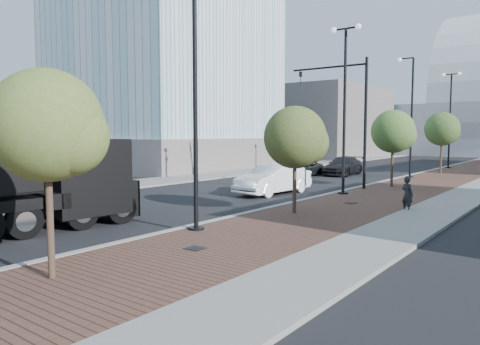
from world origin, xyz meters
The scene contains 20 objects.
sidewalk centered at (3.50, 40.00, 0.06)m, with size 7.00×140.00×0.12m, color #4C2D23.
curb centered at (0.00, 40.00, 0.07)m, with size 0.30×140.00×0.14m, color gray.
west_sidewalk centered at (-13.00, 40.00, 0.06)m, with size 4.00×140.00×0.12m, color slate.
white_sedan centered at (-2.93, 20.32, 0.86)m, with size 1.82×5.21×1.72m, color white.
dark_car_mid centered at (-7.07, 31.29, 0.62)m, with size 2.05×4.45×1.24m, color black.
dark_car_far centered at (-4.90, 34.02, 0.75)m, with size 2.11×5.18×1.50m, color black.
pedestrian centered at (5.14, 18.70, 0.79)m, with size 0.58×0.38×1.58m, color black.
streetlight_1 centered at (0.49, 10.00, 4.34)m, with size 1.44×0.56×9.21m.
streetlight_2 centered at (0.60, 22.00, 4.82)m, with size 1.72×0.56×9.28m.
streetlight_3 centered at (0.49, 34.00, 4.34)m, with size 1.44×0.56×9.21m.
streetlight_4 centered at (0.60, 46.00, 4.82)m, with size 1.72×0.56×9.28m.
traffic_mast centered at (-0.30, 25.00, 4.98)m, with size 5.09×0.20×8.00m.
tree_0 centered at (1.65, 4.02, 3.63)m, with size 2.58×2.57×4.92m.
tree_1 centered at (1.65, 15.02, 3.29)m, with size 2.63×2.62×4.61m.
tree_2 centered at (1.65, 27.02, 3.58)m, with size 2.69×2.69×4.94m.
tree_3 centered at (1.65, 39.02, 3.83)m, with size 2.81×2.81×5.25m.
tower_podium centered at (-24.00, 32.00, 1.50)m, with size 19.00×19.00×3.00m, color slate.
commercial_block_nw centered at (-20.00, 60.00, 5.00)m, with size 14.00×20.00×10.00m, color #625B58.
utility_cover_1 centered at (2.40, 8.00, 0.13)m, with size 0.50×0.50×0.02m, color black.
utility_cover_2 centered at (2.40, 19.00, 0.13)m, with size 0.50×0.50×0.02m, color black.
Camera 1 is at (11.35, -1.62, 3.46)m, focal length 34.31 mm.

